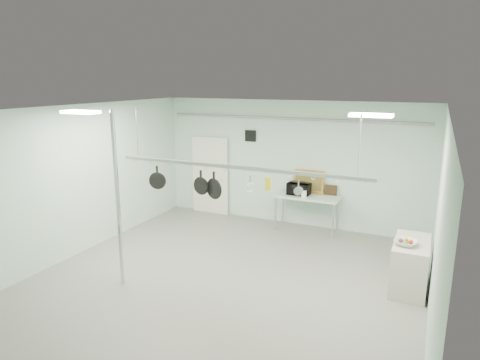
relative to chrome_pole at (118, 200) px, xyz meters
The scene contains 25 objects.
floor 2.41m from the chrome_pole, 19.44° to the left, with size 8.00×8.00×0.00m, color gray.
ceiling 2.40m from the chrome_pole, 19.44° to the left, with size 7.00×8.00×0.02m, color silver.
back_wall 4.89m from the chrome_pole, 69.68° to the left, with size 7.00×0.02×3.20m, color #ADCFC6.
right_wall 5.22m from the chrome_pole, ahead, with size 0.02×8.00×3.20m, color #ADCFC6.
door 4.61m from the chrome_pole, 97.53° to the left, with size 1.10×0.10×2.20m, color silver.
wall_vent 4.65m from the chrome_pole, 82.52° to the left, with size 0.30×0.04×0.30m, color black.
conduit_pipe 4.95m from the chrome_pole, 69.30° to the left, with size 0.07×0.07×6.60m, color gray.
chrome_pole is the anchor object (origin of this frame).
prep_table 4.85m from the chrome_pole, 61.29° to the left, with size 1.60×0.70×0.91m.
side_cabinet 5.37m from the chrome_pole, 22.41° to the left, with size 0.60×1.20×0.90m, color beige.
pot_rack 2.19m from the chrome_pole, 25.35° to the left, with size 4.80×0.06×1.00m.
light_panel_left 1.65m from the chrome_pole, 158.20° to the right, with size 0.65×0.30×0.05m, color white.
light_panel_right 4.55m from the chrome_pole, 16.31° to the left, with size 0.65×0.30×0.05m, color white.
microwave 4.72m from the chrome_pole, 63.70° to the left, with size 0.54×0.37×0.30m, color black.
coffee_canister 4.66m from the chrome_pole, 60.69° to the left, with size 0.14×0.14×0.18m, color white.
painting_large 5.04m from the chrome_pole, 63.54° to the left, with size 0.78×0.05×0.58m, color orange.
painting_small 5.34m from the chrome_pole, 58.02° to the left, with size 0.30×0.04×0.25m, color black.
fruit_bowl 5.11m from the chrome_pole, 20.49° to the left, with size 0.39×0.39×0.10m, color silver.
skillet_left 0.96m from the chrome_pole, 75.84° to the left, with size 0.33×0.06×0.46m, color black, non-canonical shape.
skillet_mid 1.52m from the chrome_pole, 36.95° to the left, with size 0.33×0.06×0.46m, color black, non-canonical shape.
skillet_right 1.74m from the chrome_pole, 31.52° to the left, with size 0.39×0.06×0.52m, color black, non-canonical shape.
whisk 2.39m from the chrome_pole, 22.38° to the left, with size 0.17×0.17×0.31m, color #A6A7AB, non-canonical shape.
grater 2.70m from the chrome_pole, 19.67° to the left, with size 0.10×0.02×0.25m, color gold, non-canonical shape.
saucepan 3.21m from the chrome_pole, 16.40° to the left, with size 0.14×0.09×0.26m, color #B5B5BA, non-canonical shape.
fruit_cluster 5.11m from the chrome_pole, 20.49° to the left, with size 0.24×0.24×0.09m, color #9B220E, non-canonical shape.
Camera 1 is at (3.35, -6.34, 3.71)m, focal length 32.00 mm.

